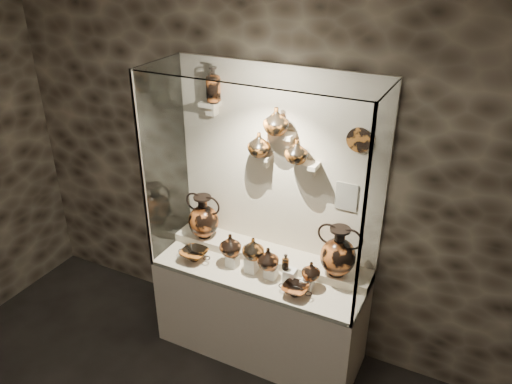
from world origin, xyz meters
TOP-DOWN VIEW (x-y plane):
  - wall_back at (0.00, 2.50)m, footprint 5.00×0.02m
  - plinth at (0.00, 2.18)m, footprint 1.70×0.60m
  - front_tier at (0.00, 2.18)m, footprint 1.68×0.58m
  - rear_tier at (0.00, 2.35)m, footprint 1.70×0.25m
  - back_panel at (0.00, 2.50)m, footprint 1.70×0.03m
  - glass_front at (0.00, 1.88)m, footprint 1.70×0.01m
  - glass_left at (-0.85, 2.18)m, footprint 0.01×0.60m
  - glass_right at (0.85, 2.18)m, footprint 0.01×0.60m
  - glass_top at (0.00, 2.18)m, footprint 1.70×0.60m
  - frame_post_left at (-0.84, 1.89)m, footprint 0.02×0.02m
  - frame_post_right at (0.84, 1.89)m, footprint 0.02×0.02m
  - pedestal_a at (-0.22, 2.13)m, footprint 0.09×0.09m
  - pedestal_b at (-0.05, 2.13)m, footprint 0.09×0.09m
  - pedestal_c at (0.12, 2.13)m, footprint 0.09×0.09m
  - pedestal_d at (0.28, 2.13)m, footprint 0.09×0.09m
  - pedestal_e at (0.42, 2.13)m, footprint 0.09×0.09m
  - bracket_ul at (-0.55, 2.42)m, footprint 0.14×0.12m
  - bracket_ca at (-0.10, 2.42)m, footprint 0.14×0.12m
  - bracket_cb at (0.10, 2.42)m, footprint 0.10×0.12m
  - bracket_cc at (0.28, 2.42)m, footprint 0.14×0.12m
  - amphora_left at (-0.60, 2.31)m, footprint 0.36×0.36m
  - amphora_right at (0.59, 2.31)m, footprint 0.40×0.40m
  - jug_a at (-0.24, 2.13)m, footprint 0.19×0.19m
  - jug_b at (-0.03, 2.13)m, footprint 0.21×0.21m
  - jug_c at (0.10, 2.11)m, footprint 0.22×0.22m
  - jug_e at (0.44, 2.15)m, footprint 0.17×0.17m
  - lekythos_small at (0.24, 2.12)m, footprint 0.07×0.07m
  - kylix_left at (-0.54, 2.06)m, footprint 0.31×0.27m
  - kylix_right at (0.37, 2.01)m, footprint 0.30×0.27m
  - lekythos_tall at (-0.51, 2.41)m, footprint 0.14×0.14m
  - ovoid_vase_a at (-0.11, 2.38)m, footprint 0.23×0.23m
  - ovoid_vase_b at (0.03, 2.37)m, footprint 0.20×0.20m
  - ovoid_vase_c at (0.19, 2.38)m, footprint 0.18×0.18m
  - wall_plate at (0.62, 2.47)m, footprint 0.18×0.02m
  - info_placard at (0.57, 2.47)m, footprint 0.17×0.01m

SIDE VIEW (x-z plane):
  - plinth at x=0.00m, z-range 0.00..0.80m
  - front_tier at x=0.00m, z-range 0.80..0.83m
  - rear_tier at x=0.00m, z-range 0.80..0.90m
  - pedestal_e at x=0.42m, z-range 0.83..0.91m
  - pedestal_c at x=0.12m, z-range 0.83..0.92m
  - kylix_right at x=0.37m, z-range 0.83..0.93m
  - pedestal_a at x=-0.22m, z-range 0.83..0.93m
  - kylix_left at x=-0.54m, z-range 0.83..0.94m
  - pedestal_d at x=0.28m, z-range 0.83..0.95m
  - pedestal_b at x=-0.05m, z-range 0.83..0.96m
  - jug_e at x=0.44m, z-range 0.91..1.06m
  - jug_c at x=0.10m, z-range 0.92..1.10m
  - jug_a at x=-0.24m, z-range 0.93..1.11m
  - lekythos_small at x=0.24m, z-range 0.95..1.10m
  - jug_b at x=-0.03m, z-range 0.96..1.14m
  - amphora_left at x=-0.60m, z-range 0.90..1.29m
  - amphora_right at x=0.59m, z-range 0.90..1.31m
  - info_placard at x=0.57m, z-range 1.37..1.59m
  - wall_back at x=0.00m, z-range 0.00..3.20m
  - back_panel at x=0.00m, z-range 0.80..2.40m
  - glass_front at x=0.00m, z-range 0.80..2.40m
  - glass_left at x=-0.85m, z-range 0.80..2.40m
  - glass_right at x=0.85m, z-range 0.80..2.40m
  - frame_post_left at x=-0.84m, z-range 0.80..2.40m
  - frame_post_right at x=0.84m, z-range 0.80..2.40m
  - bracket_ca at x=-0.10m, z-range 1.68..1.72m
  - bracket_cc at x=0.28m, z-range 1.68..1.72m
  - ovoid_vase_c at x=0.19m, z-range 1.72..1.90m
  - ovoid_vase_a at x=-0.11m, z-range 1.72..1.90m
  - bracket_cb at x=0.10m, z-range 1.88..1.92m
  - wall_plate at x=0.62m, z-range 1.85..2.03m
  - ovoid_vase_b at x=0.03m, z-range 1.92..2.12m
  - bracket_ul at x=-0.55m, z-range 2.03..2.07m
  - lekythos_tall at x=-0.51m, z-range 2.07..2.37m
  - glass_top at x=0.00m, z-range 2.39..2.40m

